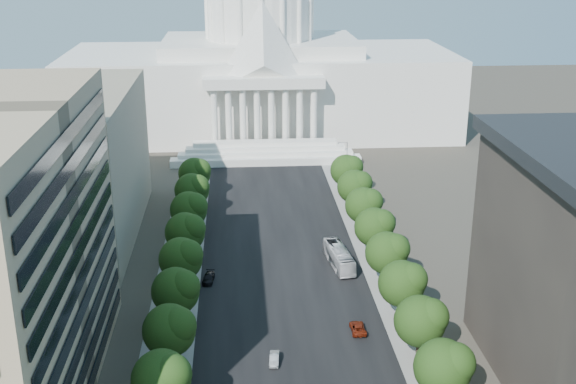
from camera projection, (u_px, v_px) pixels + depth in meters
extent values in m
cube|color=black|center=(279.00, 247.00, 144.60)|extent=(30.00, 260.00, 0.01)
cube|color=gray|center=(183.00, 250.00, 143.30)|extent=(8.00, 260.00, 0.02)
cube|color=gray|center=(372.00, 244.00, 145.90)|extent=(8.00, 260.00, 0.02)
cube|color=white|center=(260.00, 91.00, 229.81)|extent=(120.00, 50.00, 25.00)
cube|color=white|center=(260.00, 45.00, 224.99)|extent=(60.00, 40.00, 4.00)
cube|color=white|center=(264.00, 82.00, 201.75)|extent=(34.00, 8.00, 3.00)
cylinder|color=white|center=(259.00, 12.00, 221.67)|extent=(32.00, 32.00, 16.00)
cube|color=gray|center=(39.00, 166.00, 145.74)|extent=(38.00, 52.00, 30.00)
sphere|color=black|center=(161.00, 379.00, 90.53)|extent=(7.60, 7.60, 7.60)
sphere|color=black|center=(171.00, 374.00, 89.52)|extent=(5.32, 5.32, 5.32)
cylinder|color=#33261C|center=(171.00, 359.00, 103.38)|extent=(0.56, 0.56, 2.94)
sphere|color=black|center=(169.00, 330.00, 101.81)|extent=(7.60, 7.60, 7.60)
sphere|color=black|center=(178.00, 325.00, 100.81)|extent=(5.32, 5.32, 5.32)
cylinder|color=#33261C|center=(177.00, 318.00, 114.66)|extent=(0.56, 0.56, 2.94)
sphere|color=black|center=(175.00, 291.00, 113.10)|extent=(7.60, 7.60, 7.60)
sphere|color=black|center=(183.00, 286.00, 112.10)|extent=(5.32, 5.32, 5.32)
cylinder|color=#33261C|center=(182.00, 284.00, 125.95)|extent=(0.56, 0.56, 2.94)
sphere|color=black|center=(181.00, 259.00, 124.39)|extent=(7.60, 7.60, 7.60)
sphere|color=black|center=(188.00, 255.00, 123.39)|extent=(5.32, 5.32, 5.32)
cylinder|color=#33261C|center=(186.00, 255.00, 137.24)|extent=(0.56, 0.56, 2.94)
sphere|color=black|center=(185.00, 232.00, 135.68)|extent=(7.60, 7.60, 7.60)
sphere|color=black|center=(192.00, 228.00, 134.67)|extent=(5.32, 5.32, 5.32)
cylinder|color=#33261C|center=(190.00, 231.00, 148.53)|extent=(0.56, 0.56, 2.94)
sphere|color=black|center=(189.00, 210.00, 146.97)|extent=(7.60, 7.60, 7.60)
sphere|color=black|center=(195.00, 206.00, 145.96)|extent=(5.32, 5.32, 5.32)
cylinder|color=#33261C|center=(193.00, 210.00, 159.82)|extent=(0.56, 0.56, 2.94)
sphere|color=black|center=(192.00, 190.00, 158.25)|extent=(7.60, 7.60, 7.60)
sphere|color=black|center=(197.00, 187.00, 157.25)|extent=(5.32, 5.32, 5.32)
cylinder|color=#33261C|center=(195.00, 192.00, 171.10)|extent=(0.56, 0.56, 2.94)
sphere|color=black|center=(194.00, 174.00, 169.54)|extent=(7.60, 7.60, 7.60)
sphere|color=black|center=(200.00, 170.00, 168.54)|extent=(5.32, 5.32, 5.32)
sphere|color=black|center=(443.00, 367.00, 92.99)|extent=(7.60, 7.60, 7.60)
sphere|color=black|center=(455.00, 363.00, 91.99)|extent=(5.32, 5.32, 5.32)
cylinder|color=#33261C|center=(418.00, 349.00, 105.84)|extent=(0.56, 0.56, 2.94)
sphere|color=black|center=(420.00, 321.00, 104.28)|extent=(7.60, 7.60, 7.60)
sphere|color=black|center=(431.00, 316.00, 103.27)|extent=(5.32, 5.32, 5.32)
cylinder|color=#33261C|center=(400.00, 310.00, 117.13)|extent=(0.56, 0.56, 2.94)
sphere|color=black|center=(402.00, 284.00, 115.56)|extent=(7.60, 7.60, 7.60)
sphere|color=black|center=(411.00, 279.00, 114.56)|extent=(5.32, 5.32, 5.32)
cylinder|color=#33261C|center=(385.00, 277.00, 128.41)|extent=(0.56, 0.56, 2.94)
sphere|color=black|center=(387.00, 253.00, 126.85)|extent=(7.60, 7.60, 7.60)
sphere|color=black|center=(395.00, 248.00, 125.85)|extent=(5.32, 5.32, 5.32)
cylinder|color=#33261C|center=(373.00, 250.00, 139.70)|extent=(0.56, 0.56, 2.94)
sphere|color=black|center=(374.00, 227.00, 138.14)|extent=(7.60, 7.60, 7.60)
sphere|color=black|center=(382.00, 223.00, 137.14)|extent=(5.32, 5.32, 5.32)
cylinder|color=#33261C|center=(362.00, 226.00, 150.99)|extent=(0.56, 0.56, 2.94)
sphere|color=black|center=(363.00, 205.00, 149.43)|extent=(7.60, 7.60, 7.60)
sphere|color=black|center=(370.00, 201.00, 148.42)|extent=(5.32, 5.32, 5.32)
cylinder|color=#33261C|center=(353.00, 206.00, 162.28)|extent=(0.56, 0.56, 2.94)
sphere|color=black|center=(354.00, 187.00, 160.72)|extent=(7.60, 7.60, 7.60)
sphere|color=black|center=(361.00, 183.00, 159.71)|extent=(5.32, 5.32, 5.32)
cylinder|color=#33261C|center=(346.00, 189.00, 173.57)|extent=(0.56, 0.56, 2.94)
sphere|color=black|center=(346.00, 170.00, 172.00)|extent=(7.60, 7.60, 7.60)
sphere|color=black|center=(352.00, 167.00, 171.00)|extent=(5.32, 5.32, 5.32)
cylinder|color=gray|center=(463.00, 382.00, 92.77)|extent=(0.18, 0.18, 9.00)
cylinder|color=gray|center=(456.00, 354.00, 91.26)|extent=(2.40, 0.14, 0.14)
sphere|color=gray|center=(448.00, 355.00, 91.22)|extent=(0.44, 0.44, 0.44)
cylinder|color=gray|center=(416.00, 292.00, 116.29)|extent=(0.18, 0.18, 9.00)
cylinder|color=gray|center=(410.00, 268.00, 114.78)|extent=(2.40, 0.14, 0.14)
sphere|color=gray|center=(404.00, 269.00, 114.74)|extent=(0.44, 0.44, 0.44)
cylinder|color=gray|center=(385.00, 233.00, 139.81)|extent=(0.18, 0.18, 9.00)
cylinder|color=gray|center=(380.00, 212.00, 138.30)|extent=(2.40, 0.14, 0.14)
sphere|color=gray|center=(375.00, 213.00, 138.25)|extent=(0.44, 0.44, 0.44)
cylinder|color=gray|center=(363.00, 190.00, 163.32)|extent=(0.18, 0.18, 9.00)
cylinder|color=gray|center=(359.00, 172.00, 161.81)|extent=(2.40, 0.14, 0.14)
sphere|color=gray|center=(354.00, 173.00, 161.77)|extent=(0.44, 0.44, 0.44)
cylinder|color=gray|center=(347.00, 159.00, 186.84)|extent=(0.18, 0.18, 9.00)
cylinder|color=gray|center=(343.00, 143.00, 185.33)|extent=(2.40, 0.14, 0.14)
sphere|color=gray|center=(338.00, 143.00, 185.29)|extent=(0.44, 0.44, 0.44)
imported|color=#A8ACB0|center=(274.00, 359.00, 104.91)|extent=(1.73, 3.97, 1.27)
imported|color=maroon|center=(358.00, 328.00, 113.20)|extent=(2.26, 4.79, 1.32)
imported|color=black|center=(209.00, 278.00, 129.77)|extent=(2.46, 4.84, 1.35)
imported|color=silver|center=(339.00, 257.00, 135.72)|extent=(4.69, 13.24, 3.61)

